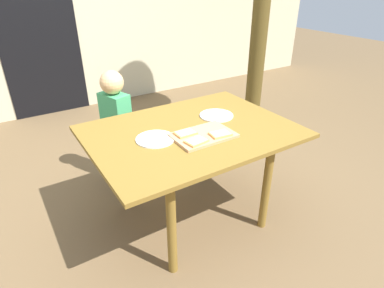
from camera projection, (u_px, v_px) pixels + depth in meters
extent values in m
plane|color=brown|center=(192.00, 215.00, 2.42)|extent=(16.00, 16.00, 0.00)
cube|color=black|center=(38.00, 32.00, 3.73)|extent=(0.90, 0.02, 2.00)
cube|color=olive|center=(191.00, 132.00, 2.09)|extent=(1.32, 0.98, 0.03)
cylinder|color=olive|center=(172.00, 227.00, 1.81)|extent=(0.06, 0.06, 0.69)
cylinder|color=olive|center=(266.00, 186.00, 2.16)|extent=(0.06, 0.06, 0.69)
cylinder|color=olive|center=(123.00, 168.00, 2.36)|extent=(0.06, 0.06, 0.69)
cylinder|color=olive|center=(205.00, 143.00, 2.71)|extent=(0.06, 0.06, 0.69)
cube|color=tan|center=(203.00, 135.00, 1.99)|extent=(0.38, 0.26, 0.02)
cube|color=#E7A154|center=(220.00, 134.00, 1.98)|extent=(0.14, 0.10, 0.01)
cube|color=#F9D493|center=(220.00, 133.00, 1.97)|extent=(0.12, 0.09, 0.00)
cube|color=#E7A154|center=(185.00, 133.00, 1.99)|extent=(0.13, 0.09, 0.01)
cube|color=#F9D493|center=(185.00, 132.00, 1.98)|extent=(0.12, 0.08, 0.00)
cube|color=#E7A154|center=(196.00, 141.00, 1.89)|extent=(0.14, 0.11, 0.01)
cube|color=#F9D493|center=(196.00, 140.00, 1.89)|extent=(0.13, 0.10, 0.00)
cylinder|color=white|center=(155.00, 139.00, 1.96)|extent=(0.24, 0.24, 0.01)
cylinder|color=white|center=(216.00, 115.00, 2.28)|extent=(0.24, 0.24, 0.01)
cylinder|color=#484B36|center=(116.00, 154.00, 2.79)|extent=(0.09, 0.09, 0.44)
cylinder|color=#484B36|center=(126.00, 159.00, 2.72)|extent=(0.09, 0.09, 0.44)
cube|color=#3FA566|center=(116.00, 114.00, 2.57)|extent=(0.21, 0.27, 0.35)
sphere|color=#EAB77C|center=(112.00, 82.00, 2.44)|extent=(0.18, 0.18, 0.18)
cylinder|color=brown|center=(258.00, 40.00, 3.37)|extent=(0.17, 0.17, 1.98)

